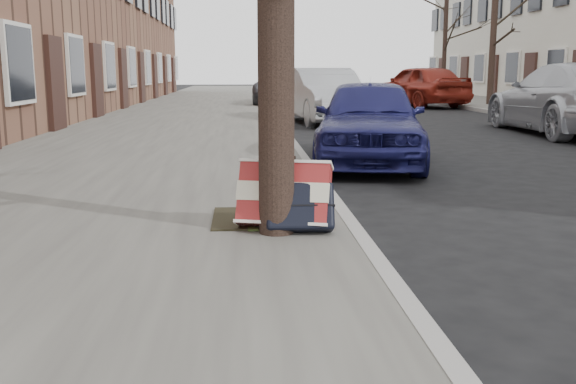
{
  "coord_description": "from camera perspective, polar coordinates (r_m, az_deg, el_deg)",
  "views": [
    {
      "loc": [
        -2.16,
        -4.22,
        1.39
      ],
      "look_at": [
        -1.8,
        0.8,
        0.43
      ],
      "focal_mm": 40.0,
      "sensor_mm": 36.0,
      "label": 1
    }
  ],
  "objects": [
    {
      "name": "car_near_front",
      "position": [
        9.68,
        7.22,
        6.32
      ],
      "size": [
        2.18,
        4.01,
        1.29
      ],
      "primitive_type": "imported",
      "rotation": [
        0.0,
        0.0,
        -0.18
      ],
      "color": "#17184D",
      "rests_on": "ground"
    },
    {
      "name": "far_sidewalk",
      "position": [
        21.68,
        23.47,
        6.39
      ],
      "size": [
        4.0,
        70.0,
        0.12
      ],
      "primitive_type": "cube",
      "color": "slate",
      "rests_on": "ground"
    },
    {
      "name": "car_far_back",
      "position": [
        25.44,
        11.57,
        9.24
      ],
      "size": [
        3.3,
        5.05,
        1.6
      ],
      "primitive_type": "imported",
      "rotation": [
        0.0,
        0.0,
        3.47
      ],
      "color": "maroon",
      "rests_on": "ground"
    },
    {
      "name": "car_far_front",
      "position": [
        15.35,
        23.73,
        7.59
      ],
      "size": [
        2.39,
        5.42,
        1.55
      ],
      "primitive_type": "imported",
      "rotation": [
        0.0,
        0.0,
        3.1
      ],
      "color": "#ACAFB5",
      "rests_on": "ground"
    },
    {
      "name": "ground",
      "position": [
        4.94,
        22.21,
        -6.35
      ],
      "size": [
        120.0,
        120.0,
        0.0
      ],
      "primitive_type": "plane",
      "color": "black",
      "rests_on": "ground"
    },
    {
      "name": "tree_far_b",
      "position": [
        25.74,
        17.81,
        13.59
      ],
      "size": [
        0.24,
        0.24,
        5.5
      ],
      "primitive_type": "cylinder",
      "color": "black",
      "rests_on": "far_sidewalk"
    },
    {
      "name": "near_sidewalk",
      "position": [
        19.33,
        -8.66,
        6.72
      ],
      "size": [
        5.0,
        70.0,
        0.12
      ],
      "primitive_type": "cube",
      "color": "slate",
      "rests_on": "ground"
    },
    {
      "name": "car_near_mid",
      "position": [
        17.16,
        3.2,
        8.55
      ],
      "size": [
        2.11,
        4.56,
        1.45
      ],
      "primitive_type": "imported",
      "rotation": [
        0.0,
        0.0,
        0.13
      ],
      "color": "#ABAFB2",
      "rests_on": "ground"
    },
    {
      "name": "suitcase_red",
      "position": [
        5.14,
        -0.32,
        -0.27
      ],
      "size": [
        0.8,
        0.57,
        0.56
      ],
      "primitive_type": "cube",
      "rotation": [
        -0.42,
        0.0,
        -0.25
      ],
      "color": "maroon",
      "rests_on": "near_sidewalk"
    },
    {
      "name": "car_near_back",
      "position": [
        25.42,
        0.19,
        9.29
      ],
      "size": [
        3.29,
        5.57,
        1.45
      ],
      "primitive_type": "imported",
      "rotation": [
        0.0,
        0.0,
        -0.18
      ],
      "color": "#3C3C42",
      "rests_on": "ground"
    },
    {
      "name": "suitcase_navy",
      "position": [
        5.05,
        1.06,
        -1.29
      ],
      "size": [
        0.54,
        0.33,
        0.42
      ],
      "primitive_type": "cube",
      "rotation": [
        -0.42,
        0.0,
        -0.03
      ],
      "color": "black",
      "rests_on": "near_sidewalk"
    },
    {
      "name": "tree_far_c",
      "position": [
        31.21,
        13.79,
        13.09
      ],
      "size": [
        0.2,
        0.2,
        5.38
      ],
      "primitive_type": "cylinder",
      "color": "black",
      "rests_on": "far_sidewalk"
    },
    {
      "name": "dirt_patch",
      "position": [
        5.56,
        -2.32,
        -2.3
      ],
      "size": [
        0.85,
        0.85,
        0.02
      ],
      "primitive_type": "cube",
      "color": "black",
      "rests_on": "near_sidewalk"
    }
  ]
}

